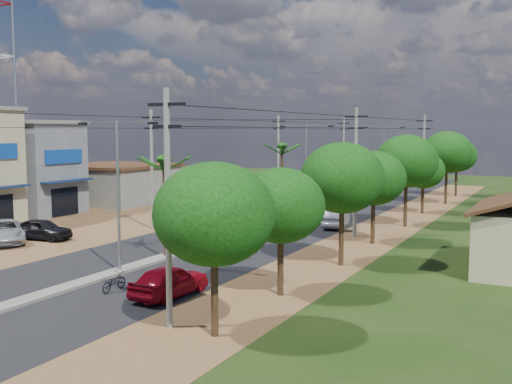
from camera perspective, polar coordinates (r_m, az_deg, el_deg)
ground at (r=32.46m, az=-12.82°, el=-7.53°), size 160.00×160.00×0.00m
road at (r=44.70m, az=-0.25°, el=-3.67°), size 12.00×110.00×0.04m
median at (r=47.33m, az=1.44°, el=-3.05°), size 1.00×90.00×0.18m
dirt_lot_west at (r=48.41m, az=-20.26°, el=-3.30°), size 18.00×46.00×0.04m
dirt_shoulder_east at (r=41.48m, az=10.22°, el=-4.53°), size 5.00×90.00×0.03m
shophouse_grey at (r=57.13m, az=-20.66°, el=2.22°), size 9.00×6.40×8.30m
low_shed at (r=63.72m, az=-13.29°, el=0.81°), size 10.40×10.40×3.95m
tree_east_a at (r=21.32m, az=-4.02°, el=-2.12°), size 4.40×4.40×6.37m
tree_east_b at (r=26.71m, az=2.37°, el=-1.30°), size 4.00×4.00×5.83m
tree_east_c at (r=32.93m, az=8.21°, el=1.33°), size 4.60×4.60×6.83m
tree_east_d at (r=39.71m, az=11.14°, el=1.29°), size 4.20×4.20×6.13m
tree_east_e at (r=47.33m, az=14.15°, el=2.86°), size 4.80×4.80×7.14m
tree_east_f at (r=55.28m, az=15.65°, el=1.99°), size 3.80×3.80×5.52m
tree_east_g at (r=62.95m, az=17.73°, el=3.61°), size 5.00×5.00×7.38m
tree_east_h at (r=70.90m, az=18.59°, el=3.32°), size 4.40×4.40×6.52m
palm_median_near at (r=34.78m, az=-8.75°, el=2.67°), size 2.00×2.00×6.15m
palm_median_mid at (r=48.58m, az=2.50°, el=4.07°), size 2.00×2.00×6.55m
palm_median_far at (r=63.45m, az=8.65°, el=3.86°), size 2.00×2.00×5.85m
streetlight_near at (r=31.71m, az=-13.01°, el=0.92°), size 5.10×0.18×8.00m
streetlight_mid at (r=53.19m, az=4.78°, el=3.01°), size 5.10×0.18×8.00m
streetlight_far at (r=76.83m, az=12.05°, el=3.79°), size 5.10×0.18×8.00m
utility_pole_w_b at (r=45.41m, az=-9.89°, el=2.41°), size 1.60×0.24×9.00m
utility_pole_w_c at (r=64.26m, az=2.14°, el=3.50°), size 1.60×0.24×9.00m
utility_pole_w_d at (r=83.70m, az=8.34°, el=4.00°), size 1.60×0.24×9.00m
utility_pole_e_a at (r=22.39m, az=-8.39°, el=-1.10°), size 1.60×0.24×9.00m
utility_pole_e_b at (r=42.15m, az=9.45°, el=2.15°), size 1.60×0.24×9.00m
utility_pole_e_c at (r=63.40m, az=15.67°, el=3.25°), size 1.60×0.24×9.00m
car_red_near at (r=27.36m, az=-8.23°, el=-8.42°), size 1.93×4.31×1.44m
car_silver_mid at (r=46.38m, az=7.66°, el=-2.46°), size 2.53×4.80×1.50m
car_white_far at (r=57.11m, az=3.10°, el=-0.82°), size 3.72×5.71×1.54m
car_parked_silver at (r=42.96m, az=-22.94°, el=-3.54°), size 5.87×5.30×1.52m
car_parked_dark at (r=43.28m, az=-19.73°, el=-3.40°), size 4.43×2.31×1.44m
moto_rider_east at (r=28.76m, az=-13.39°, el=-8.41°), size 0.66×1.67×0.86m
moto_rider_west_a at (r=51.90m, az=2.50°, el=-1.83°), size 0.94×1.87×0.94m
moto_rider_west_b at (r=65.54m, az=8.01°, el=-0.21°), size 1.01×1.86×1.08m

